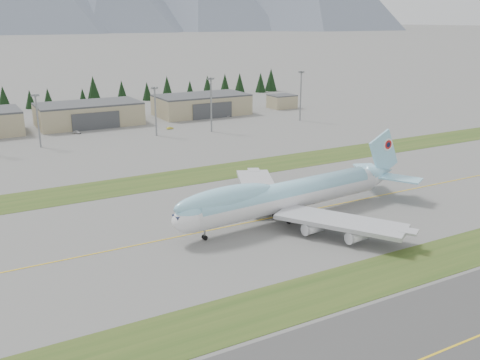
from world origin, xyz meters
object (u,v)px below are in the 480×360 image
service_vehicle_a (77,134)px  service_vehicle_b (170,129)px  boeing_747_freighter (287,195)px  hangar_center (89,114)px  hangar_right (202,105)px  service_vehicle_c (228,117)px

service_vehicle_a → service_vehicle_b: size_ratio=1.21×
boeing_747_freighter → service_vehicle_a: (-23.15, 134.34, -6.46)m
hangar_center → service_vehicle_a: bearing=-119.2°
hangar_right → service_vehicle_b: bearing=-136.1°
hangar_right → service_vehicle_c: hangar_right is taller
service_vehicle_a → service_vehicle_b: (40.33, -10.58, 0.00)m
hangar_right → service_vehicle_b: hangar_right is taller
boeing_747_freighter → service_vehicle_b: bearing=77.4°
boeing_747_freighter → service_vehicle_c: (56.35, 140.29, -6.46)m
service_vehicle_a → boeing_747_freighter: bearing=-111.4°
service_vehicle_b → boeing_747_freighter: bearing=161.3°
boeing_747_freighter → hangar_right: (46.94, 152.39, -1.07)m
boeing_747_freighter → service_vehicle_b: boeing_747_freighter is taller
boeing_747_freighter → hangar_center: bearing=90.2°
boeing_747_freighter → hangar_right: boeing_747_freighter is taller
boeing_747_freighter → service_vehicle_c: bearing=63.4°
hangar_center → boeing_747_freighter: bearing=-85.1°
hangar_center → service_vehicle_c: bearing=-9.9°
hangar_center → hangar_right: bearing=0.0°
service_vehicle_a → service_vehicle_c: 79.73m
hangar_right → boeing_747_freighter: bearing=-107.1°
service_vehicle_b → hangar_center: bearing=35.7°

